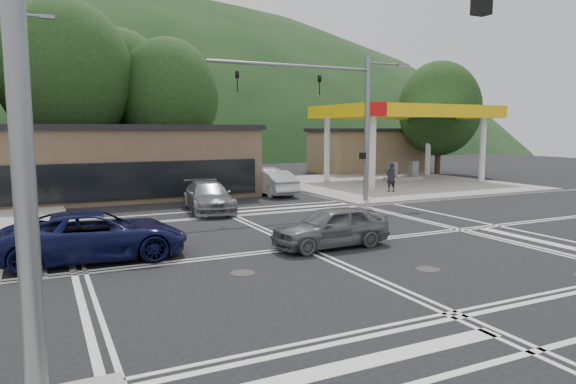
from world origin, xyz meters
name	(u,v)px	position (x,y,z in m)	size (l,w,h in m)	color
ground	(303,248)	(0.00, 0.00, 0.00)	(120.00, 120.00, 0.00)	black
sidewalk_ne	(390,184)	(15.00, 15.00, 0.07)	(16.00, 16.00, 0.15)	gray
gas_station_canopy	(405,116)	(16.99, 15.99, 5.04)	(12.32, 8.34, 5.75)	silver
convenience_store	(368,152)	(20.00, 25.00, 1.90)	(10.00, 6.00, 3.80)	#846B4F
commercial_row	(40,165)	(-8.00, 17.00, 2.00)	(24.00, 8.00, 4.00)	brown
hill_north	(85,150)	(0.00, 90.00, 0.00)	(252.00, 126.00, 140.00)	#193216
tree_n_b	(66,75)	(-6.00, 24.00, 7.79)	(9.00, 9.00, 12.98)	#382619
tree_n_c	(168,96)	(1.00, 24.00, 6.49)	(7.60, 7.60, 10.87)	#382619
tree_n_e	(119,90)	(-2.00, 28.00, 7.14)	(8.40, 8.40, 11.98)	#382619
tree_ne	(439,109)	(24.00, 20.00, 5.84)	(7.20, 7.20, 9.99)	#382619
streetlight_nw	(24,105)	(-8.44, 9.00, 5.05)	(2.50, 0.25, 9.00)	slate
signal_mast_ne	(348,110)	(6.95, 8.20, 5.07)	(11.65, 0.30, 8.00)	slate
signal_mast_sw	(167,50)	(-6.39, -8.20, 5.12)	(9.14, 0.28, 8.00)	slate
car_blue_west	(96,235)	(-6.54, 1.41, 0.77)	(2.56, 5.55, 1.54)	#0C1038
car_grey_center	(331,227)	(0.90, -0.30, 0.71)	(1.68, 4.16, 1.42)	#585A5D
car_queue_a	(271,183)	(4.80, 13.50, 0.76)	(1.62, 4.64, 1.53)	silver
car_queue_b	(264,177)	(5.50, 16.21, 0.84)	(1.98, 4.93, 1.68)	#B2B1AD
car_northbound	(208,197)	(-0.58, 9.00, 0.73)	(2.04, 5.02, 1.46)	slate
pedestrian	(391,177)	(11.72, 10.57, 1.06)	(0.66, 0.44, 1.82)	black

